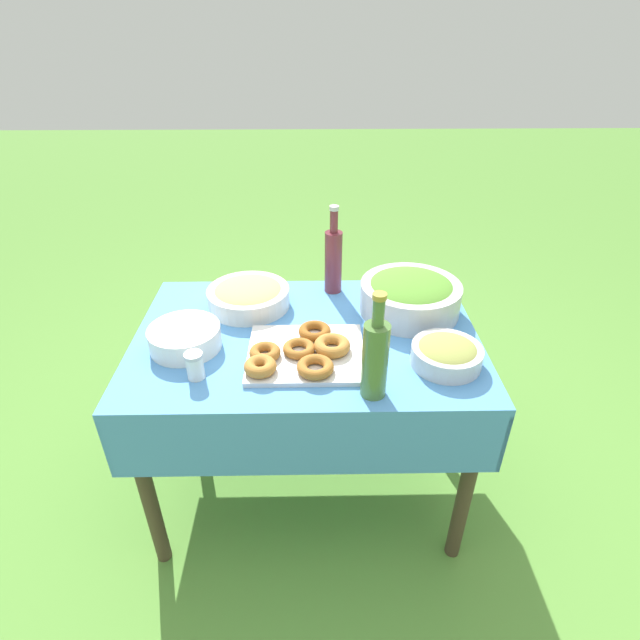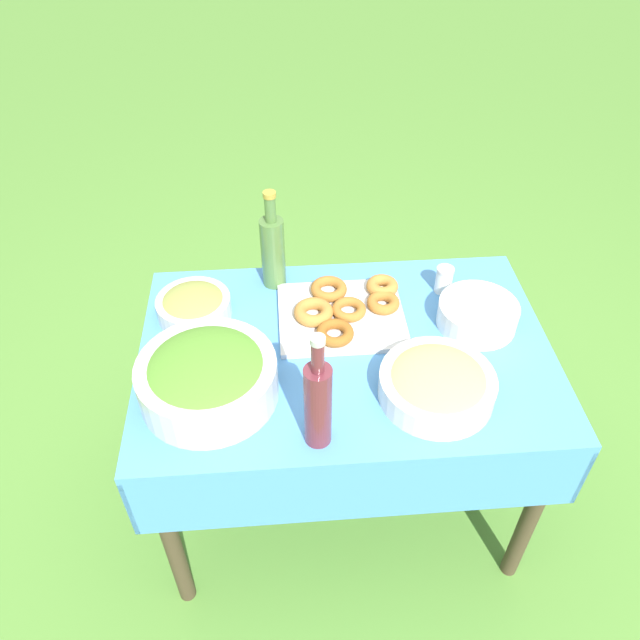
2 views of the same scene
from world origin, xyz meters
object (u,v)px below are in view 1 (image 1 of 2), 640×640
object	(u,v)px
olive_oil_bottle	(375,357)
olive_bowl	(447,353)
pasta_bowl	(248,295)
wine_bottle	(333,259)
donut_platter	(303,352)
plate_stack	(185,338)
salad_bowl	(410,295)

from	to	relation	value
olive_oil_bottle	olive_bowl	world-z (taller)	olive_oil_bottle
pasta_bowl	wine_bottle	bearing A→B (deg)	-160.20
donut_platter	wine_bottle	size ratio (longest dim) A/B	1.10
plate_stack	olive_bowl	size ratio (longest dim) A/B	1.06
pasta_bowl	olive_bowl	bearing A→B (deg)	150.40
pasta_bowl	salad_bowl	bearing A→B (deg)	175.21
pasta_bowl	plate_stack	size ratio (longest dim) A/B	1.30
olive_bowl	donut_platter	bearing A→B (deg)	-4.89
olive_bowl	wine_bottle	bearing A→B (deg)	-55.47
plate_stack	wine_bottle	xyz separation A→B (m)	(-0.48, -0.37, 0.10)
pasta_bowl	plate_stack	bearing A→B (deg)	55.89
pasta_bowl	donut_platter	distance (m)	0.38
donut_platter	olive_oil_bottle	bearing A→B (deg)	139.24
plate_stack	olive_bowl	distance (m)	0.82
salad_bowl	olive_oil_bottle	xyz separation A→B (m)	(0.18, 0.45, 0.06)
olive_oil_bottle	olive_bowl	xyz separation A→B (m)	(-0.24, -0.13, -0.09)
donut_platter	salad_bowl	bearing A→B (deg)	-143.68
wine_bottle	olive_bowl	xyz separation A→B (m)	(-0.32, 0.47, -0.09)
pasta_bowl	wine_bottle	world-z (taller)	wine_bottle
olive_oil_bottle	wine_bottle	distance (m)	0.61
donut_platter	olive_bowl	distance (m)	0.44
pasta_bowl	wine_bottle	size ratio (longest dim) A/B	0.88
salad_bowl	plate_stack	bearing A→B (deg)	15.63
salad_bowl	pasta_bowl	distance (m)	0.58
plate_stack	olive_bowl	world-z (taller)	olive_bowl
pasta_bowl	olive_bowl	size ratio (longest dim) A/B	1.38
salad_bowl	donut_platter	distance (m)	0.47
plate_stack	olive_bowl	xyz separation A→B (m)	(-0.81, 0.10, 0.00)
pasta_bowl	olive_oil_bottle	distance (m)	0.64
salad_bowl	olive_bowl	world-z (taller)	salad_bowl
donut_platter	olive_oil_bottle	distance (m)	0.28
donut_platter	plate_stack	world-z (taller)	plate_stack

